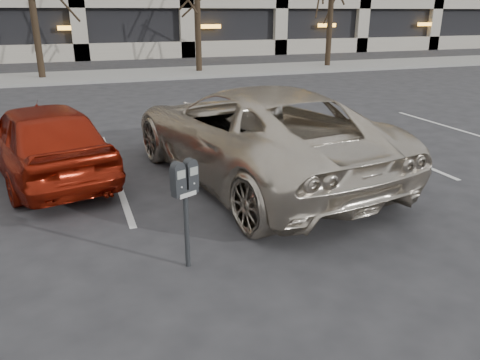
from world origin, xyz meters
name	(u,v)px	position (x,y,z in m)	size (l,w,h in m)	color
ground	(225,207)	(0.00, 0.00, 0.00)	(140.00, 140.00, 0.00)	#28282B
sidewalk	(114,75)	(0.00, 16.00, 0.06)	(80.00, 4.00, 0.12)	gray
stall_lines	(114,171)	(-1.40, 2.30, 0.01)	(16.90, 5.20, 0.00)	silver
parking_meter	(185,188)	(-0.94, -1.51, 0.96)	(0.34, 0.24, 1.25)	black
suv_silver	(253,132)	(0.91, 1.14, 0.81)	(3.55, 6.15, 1.62)	beige
car_red	(44,140)	(-2.51, 2.33, 0.69)	(1.62, 4.03, 1.37)	maroon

